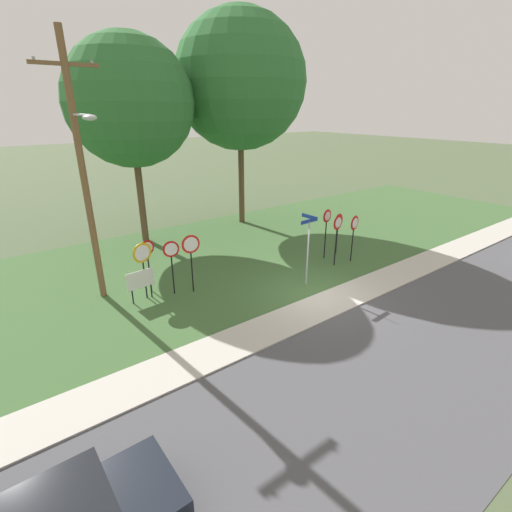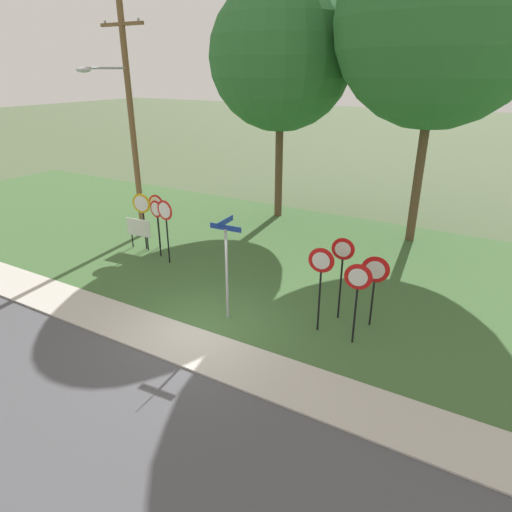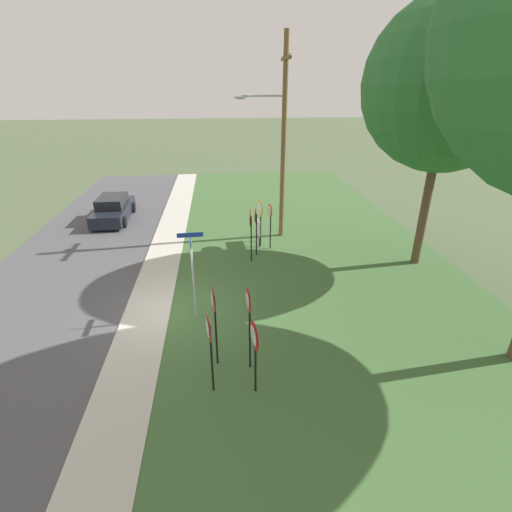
{
  "view_description": "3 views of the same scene",
  "coord_description": "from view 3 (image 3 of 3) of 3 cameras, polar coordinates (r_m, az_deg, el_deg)",
  "views": [
    {
      "loc": [
        -9.89,
        -9.22,
        7.01
      ],
      "look_at": [
        -1.06,
        2.62,
        1.12
      ],
      "focal_mm": 26.15,
      "sensor_mm": 36.0,
      "label": 1
    },
    {
      "loc": [
        6.68,
        -8.47,
        6.77
      ],
      "look_at": [
        0.14,
        2.87,
        1.25
      ],
      "focal_mm": 31.19,
      "sensor_mm": 36.0,
      "label": 2
    },
    {
      "loc": [
        11.46,
        1.86,
        7.33
      ],
      "look_at": [
        -0.71,
        3.09,
        1.71
      ],
      "focal_mm": 26.5,
      "sensor_mm": 36.0,
      "label": 3
    }
  ],
  "objects": [
    {
      "name": "yield_sign_far_right",
      "position": [
        10.21,
        -6.43,
        -7.8
      ],
      "size": [
        0.7,
        0.13,
        2.47
      ],
      "rotation": [
        0.0,
        0.0,
        0.14
      ],
      "color": "black",
      "rests_on": "grass_median"
    },
    {
      "name": "notice_board",
      "position": [
        18.47,
        0.28,
        4.21
      ],
      "size": [
        1.1,
        0.12,
        1.25
      ],
      "rotation": [
        0.0,
        0.0,
        0.08
      ],
      "color": "black",
      "rests_on": "grass_median"
    },
    {
      "name": "stop_sign_near_right",
      "position": [
        18.0,
        0.62,
        6.48
      ],
      "size": [
        0.77,
        0.17,
        2.3
      ],
      "rotation": [
        0.0,
        0.0,
        0.19
      ],
      "color": "black",
      "rests_on": "grass_median"
    },
    {
      "name": "yield_sign_far_left",
      "position": [
        9.41,
        -0.3,
        -12.79
      ],
      "size": [
        0.76,
        0.17,
        2.12
      ],
      "rotation": [
        0.0,
        0.0,
        0.18
      ],
      "color": "black",
      "rests_on": "grass_median"
    },
    {
      "name": "stop_sign_far_left",
      "position": [
        16.3,
        -0.85,
        4.86
      ],
      "size": [
        0.74,
        0.12,
        2.43
      ],
      "rotation": [
        0.0,
        0.0,
        -0.12
      ],
      "color": "black",
      "rests_on": "grass_median"
    },
    {
      "name": "oak_tree_left",
      "position": [
        16.81,
        27.09,
        21.95
      ],
      "size": [
        6.33,
        6.33,
        10.39
      ],
      "color": "brown",
      "rests_on": "grass_median"
    },
    {
      "name": "stop_sign_far_center",
      "position": [
        17.75,
        2.13,
        5.84
      ],
      "size": [
        0.6,
        0.13,
        2.2
      ],
      "rotation": [
        0.0,
        0.0,
        0.18
      ],
      "color": "black",
      "rests_on": "grass_median"
    },
    {
      "name": "road_asphalt",
      "position": [
        15.15,
        -31.27,
        -8.26
      ],
      "size": [
        44.0,
        6.4,
        0.01
      ],
      "primitive_type": "cube",
      "color": "#4C4C51",
      "rests_on": "ground_plane"
    },
    {
      "name": "yield_sign_near_right",
      "position": [
        10.0,
        -1.14,
        -8.35
      ],
      "size": [
        0.64,
        0.13,
        2.5
      ],
      "rotation": [
        0.0,
        0.0,
        0.13
      ],
      "color": "black",
      "rests_on": "grass_median"
    },
    {
      "name": "street_name_post",
      "position": [
        12.46,
        -9.55,
        -1.82
      ],
      "size": [
        0.96,
        0.82,
        3.04
      ],
      "rotation": [
        0.0,
        0.0,
        0.06
      ],
      "color": "#9EA0A8",
      "rests_on": "grass_median"
    },
    {
      "name": "ground_plane",
      "position": [
        13.73,
        -12.78,
        -8.29
      ],
      "size": [
        160.0,
        160.0,
        0.0
      ],
      "primitive_type": "plane",
      "color": "#4C5B3D"
    },
    {
      "name": "yield_sign_near_left",
      "position": [
        9.42,
        -7.12,
        -11.94
      ],
      "size": [
        0.7,
        0.15,
        2.29
      ],
      "rotation": [
        0.0,
        0.0,
        0.17
      ],
      "color": "black",
      "rests_on": "grass_median"
    },
    {
      "name": "parked_hatchback_near",
      "position": [
        23.64,
        -20.75,
        6.63
      ],
      "size": [
        4.41,
        1.93,
        1.39
      ],
      "rotation": [
        0.0,
        0.0,
        0.01
      ],
      "color": "black",
      "rests_on": "road_asphalt"
    },
    {
      "name": "grass_median",
      "position": [
        14.21,
        12.13,
        -6.91
      ],
      "size": [
        44.0,
        12.0,
        0.04
      ],
      "primitive_type": "cube",
      "color": "#3D6033",
      "rests_on": "ground_plane"
    },
    {
      "name": "stop_sign_near_left",
      "position": [
        17.03,
        -0.03,
        5.18
      ],
      "size": [
        0.64,
        0.14,
        2.24
      ],
      "rotation": [
        0.0,
        0.0,
        -0.17
      ],
      "color": "black",
      "rests_on": "grass_median"
    },
    {
      "name": "utility_pole",
      "position": [
        18.7,
        3.73,
        17.74
      ],
      "size": [
        2.1,
        2.44,
        9.39
      ],
      "color": "brown",
      "rests_on": "grass_median"
    },
    {
      "name": "sidewalk_strip",
      "position": [
        13.85,
        -16.11,
        -8.25
      ],
      "size": [
        44.0,
        1.6,
        0.06
      ],
      "primitive_type": "cube",
      "color": "#BCB7AD",
      "rests_on": "ground_plane"
    }
  ]
}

